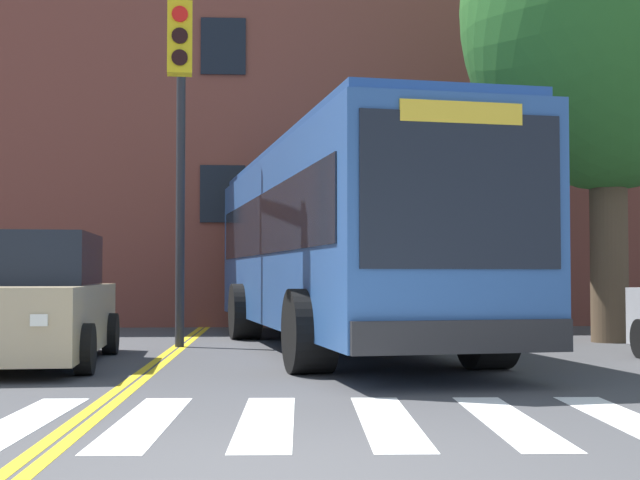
{
  "coord_description": "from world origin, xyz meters",
  "views": [
    {
      "loc": [
        0.1,
        -5.77,
        1.28
      ],
      "look_at": [
        0.87,
        8.56,
        1.84
      ],
      "focal_mm": 50.0,
      "sensor_mm": 36.0,
      "label": 1
    }
  ],
  "objects_px": {
    "city_bus": "(337,239)",
    "traffic_light_overhead": "(180,119)",
    "street_tree_curbside_large": "(606,13)",
    "car_tan_near_lane": "(31,304)",
    "car_white_behind_bus": "(290,290)"
  },
  "relations": [
    {
      "from": "car_white_behind_bus",
      "to": "car_tan_near_lane",
      "type": "bearing_deg",
      "value": -107.21
    },
    {
      "from": "city_bus",
      "to": "car_white_behind_bus",
      "type": "xyz_separation_m",
      "value": [
        -0.58,
        10.49,
        -1.07
      ]
    },
    {
      "from": "city_bus",
      "to": "traffic_light_overhead",
      "type": "bearing_deg",
      "value": -159.6
    },
    {
      "from": "car_tan_near_lane",
      "to": "traffic_light_overhead",
      "type": "relative_size",
      "value": 0.87
    },
    {
      "from": "street_tree_curbside_large",
      "to": "city_bus",
      "type": "bearing_deg",
      "value": -166.3
    },
    {
      "from": "traffic_light_overhead",
      "to": "street_tree_curbside_large",
      "type": "relative_size",
      "value": 0.58
    },
    {
      "from": "traffic_light_overhead",
      "to": "street_tree_curbside_large",
      "type": "height_order",
      "value": "street_tree_curbside_large"
    },
    {
      "from": "car_white_behind_bus",
      "to": "city_bus",
      "type": "bearing_deg",
      "value": -86.81
    },
    {
      "from": "city_bus",
      "to": "traffic_light_overhead",
      "type": "relative_size",
      "value": 2.13
    },
    {
      "from": "city_bus",
      "to": "car_tan_near_lane",
      "type": "xyz_separation_m",
      "value": [
        -4.56,
        -2.35,
        -1.03
      ]
    },
    {
      "from": "city_bus",
      "to": "car_tan_near_lane",
      "type": "bearing_deg",
      "value": -152.74
    },
    {
      "from": "car_white_behind_bus",
      "to": "street_tree_curbside_large",
      "type": "distance_m",
      "value": 12.22
    },
    {
      "from": "car_white_behind_bus",
      "to": "street_tree_curbside_large",
      "type": "bearing_deg",
      "value": -57.44
    },
    {
      "from": "car_tan_near_lane",
      "to": "traffic_light_overhead",
      "type": "height_order",
      "value": "traffic_light_overhead"
    },
    {
      "from": "city_bus",
      "to": "car_white_behind_bus",
      "type": "distance_m",
      "value": 10.56
    }
  ]
}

